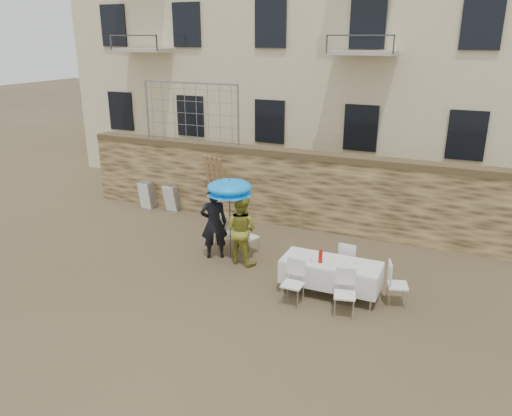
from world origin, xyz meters
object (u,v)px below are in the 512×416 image
at_px(chair_stack_right, 173,197).
at_px(table_chair_side, 398,284).
at_px(man_suit, 214,223).
at_px(banquet_table, 331,263).
at_px(couple_chair_right, 249,236).
at_px(couple_chair_left, 224,232).
at_px(chair_stack_left, 150,194).
at_px(soda_bottle, 321,257).
at_px(table_chair_front_right, 345,294).
at_px(umbrella, 229,190).
at_px(table_chair_front_left, 293,283).
at_px(woman_dress, 241,230).
at_px(table_chair_back, 349,261).

bearing_deg(chair_stack_right, table_chair_side, -23.21).
height_order(man_suit, banquet_table, man_suit).
bearing_deg(couple_chair_right, man_suit, 55.83).
xyz_separation_m(couple_chair_left, couple_chair_right, (0.70, 0.00, 0.00)).
xyz_separation_m(couple_chair_right, chair_stack_left, (-4.50, 2.08, -0.02)).
distance_m(table_chair_side, chair_stack_right, 8.16).
relative_size(couple_chair_left, chair_stack_right, 1.04).
relative_size(couple_chair_right, soda_bottle, 3.69).
relative_size(banquet_table, table_chair_front_right, 2.19).
xyz_separation_m(umbrella, table_chair_front_left, (2.20, -1.53, -1.33)).
xyz_separation_m(woman_dress, umbrella, (-0.35, 0.10, 0.95)).
xyz_separation_m(man_suit, banquet_table, (3.20, -0.68, -0.19)).
distance_m(umbrella, couple_chair_left, 1.46).
xyz_separation_m(soda_bottle, chair_stack_left, (-6.80, 3.47, -0.45)).
xyz_separation_m(banquet_table, table_chair_front_left, (-0.60, -0.75, -0.25)).
distance_m(couple_chair_right, table_chair_front_left, 2.75).
relative_size(table_chair_front_left, chair_stack_right, 1.04).
height_order(couple_chair_right, chair_stack_right, couple_chair_right).
height_order(table_chair_back, chair_stack_right, table_chair_back).
height_order(woman_dress, table_chair_side, woman_dress).
height_order(umbrella, couple_chair_right, umbrella).
bearing_deg(couple_chair_right, table_chair_back, -171.44).
bearing_deg(soda_bottle, table_chair_back, 67.17).
relative_size(chair_stack_left, chair_stack_right, 1.00).
relative_size(man_suit, couple_chair_left, 1.91).
relative_size(man_suit, soda_bottle, 7.06).
xyz_separation_m(couple_chair_left, table_chair_side, (4.60, -1.13, 0.00)).
bearing_deg(table_chair_front_left, table_chair_front_right, 1.25).
bearing_deg(banquet_table, woman_dress, 164.43).
bearing_deg(umbrella, chair_stack_right, 142.46).
xyz_separation_m(table_chair_front_left, chair_stack_left, (-6.40, 4.07, -0.02)).
distance_m(couple_chair_right, chair_stack_left, 4.96).
relative_size(woman_dress, chair_stack_left, 1.88).
height_order(man_suit, soda_bottle, man_suit).
relative_size(umbrella, couple_chair_left, 2.01).
bearing_deg(chair_stack_left, chair_stack_right, 0.00).
height_order(couple_chair_right, banquet_table, couple_chair_right).
distance_m(umbrella, couple_chair_right, 1.44).
bearing_deg(table_chair_back, table_chair_side, 153.16).
bearing_deg(table_chair_back, couple_chair_right, -5.70).
bearing_deg(chair_stack_left, banquet_table, -25.35).
bearing_deg(banquet_table, umbrella, 164.39).
height_order(woman_dress, umbrella, umbrella).
bearing_deg(soda_bottle, umbrella, 160.28).
xyz_separation_m(umbrella, chair_stack_left, (-4.20, 2.53, -1.35)).
distance_m(umbrella, table_chair_front_left, 3.00).
height_order(couple_chair_left, couple_chair_right, same).
bearing_deg(couple_chair_right, banquet_table, 171.44).
height_order(man_suit, woman_dress, man_suit).
bearing_deg(table_chair_back, table_chair_front_left, 66.11).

